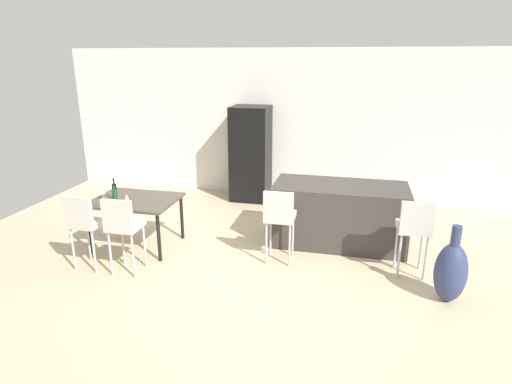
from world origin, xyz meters
name	(u,v)px	position (x,y,z in m)	size (l,w,h in m)	color
ground_plane	(278,257)	(0.00, 0.00, 0.00)	(10.00, 10.00, 0.00)	#C6B28E
back_wall	(307,125)	(0.00, 2.94, 1.45)	(10.00, 0.12, 2.90)	silver
kitchen_island	(339,214)	(0.80, 0.72, 0.46)	(1.97, 0.93, 0.92)	#383330
bar_chair_left	(279,215)	(0.03, -0.13, 0.70)	(0.41, 0.41, 1.05)	beige
bar_chair_middle	(415,226)	(1.76, -0.13, 0.70)	(0.42, 0.42, 1.05)	beige
dining_table	(135,203)	(-2.13, -0.08, 0.67)	(1.21, 0.93, 0.74)	#4C4238
dining_chair_near	(85,220)	(-2.41, -0.91, 0.70)	(0.42, 0.42, 1.05)	beige
dining_chair_far	(123,224)	(-1.86, -0.91, 0.70)	(0.41, 0.41, 1.05)	beige
wine_bottle_left	(115,192)	(-2.37, -0.21, 0.87)	(0.06, 0.06, 0.34)	black
wine_bottle_corner	(115,197)	(-2.28, -0.35, 0.85)	(0.07, 0.07, 0.27)	#194723
wine_glass_middle	(127,198)	(-2.08, -0.39, 0.86)	(0.07, 0.07, 0.17)	silver
wine_glass_right	(102,191)	(-2.57, -0.20, 0.86)	(0.07, 0.07, 0.17)	silver
refrigerator	(251,154)	(-1.02, 2.50, 0.92)	(0.72, 0.68, 1.84)	black
floor_vase	(451,272)	(2.13, -0.65, 0.37)	(0.36, 0.36, 0.94)	navy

